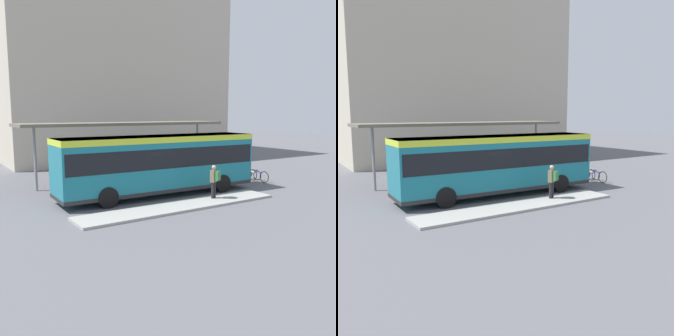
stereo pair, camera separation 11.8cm
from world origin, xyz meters
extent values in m
plane|color=#5B5B60|center=(0.00, 0.00, 0.00)|extent=(120.00, 120.00, 0.00)
cube|color=#9E9E99|center=(-0.52, -2.89, 0.06)|extent=(10.67, 1.80, 0.12)
cube|color=#197284|center=(0.00, 0.00, 1.82)|extent=(11.41, 2.82, 2.95)
cube|color=#C6DB33|center=(0.00, 0.00, 3.15)|extent=(11.43, 2.84, 0.30)
cube|color=black|center=(0.00, 0.00, 2.18)|extent=(11.19, 2.84, 1.03)
cube|color=black|center=(5.64, -0.20, 2.18)|extent=(0.16, 2.24, 1.13)
cube|color=#28282B|center=(0.00, 0.00, 0.45)|extent=(11.42, 2.83, 0.20)
cylinder|color=black|center=(3.55, 1.04, 0.51)|extent=(1.03, 0.31, 1.02)
cylinder|color=black|center=(3.47, -1.29, 0.51)|extent=(1.03, 0.31, 1.02)
cylinder|color=black|center=(-3.47, 1.29, 0.51)|extent=(1.03, 0.31, 1.02)
cylinder|color=black|center=(-3.55, -1.04, 0.51)|extent=(1.03, 0.31, 1.02)
cylinder|color=#232328|center=(1.64, -2.60, 0.54)|extent=(0.16, 0.16, 0.85)
cylinder|color=#232328|center=(1.81, -2.53, 0.54)|extent=(0.16, 0.16, 0.85)
cube|color=#7A664C|center=(1.73, -2.57, 1.29)|extent=(0.48, 0.37, 0.64)
cube|color=#337542|center=(1.81, -2.77, 1.32)|extent=(0.37, 0.31, 0.48)
sphere|color=tan|center=(1.73, -2.57, 1.74)|extent=(0.23, 0.23, 0.23)
torus|color=black|center=(7.72, -0.57, 0.38)|extent=(0.06, 0.77, 0.76)
torus|color=black|center=(7.74, 0.47, 0.38)|extent=(0.06, 0.77, 0.76)
cylinder|color=#2847AD|center=(7.73, -0.05, 0.63)|extent=(0.05, 0.81, 0.04)
cylinder|color=#2847AD|center=(7.73, 0.13, 0.57)|extent=(0.04, 0.04, 0.38)
cube|color=black|center=(7.73, 0.13, 0.75)|extent=(0.07, 0.18, 0.04)
cylinder|color=#2847AD|center=(7.72, -0.47, 0.72)|extent=(0.48, 0.04, 0.03)
torus|color=black|center=(7.98, 1.23, 0.32)|extent=(0.11, 0.65, 0.65)
torus|color=black|center=(8.07, 0.36, 0.32)|extent=(0.11, 0.65, 0.65)
cylinder|color=silver|center=(8.02, 0.79, 0.53)|extent=(0.10, 0.68, 0.04)
cylinder|color=silver|center=(8.04, 0.64, 0.48)|extent=(0.04, 0.04, 0.32)
cube|color=black|center=(8.04, 0.64, 0.64)|extent=(0.09, 0.19, 0.04)
cylinder|color=silver|center=(7.99, 1.14, 0.61)|extent=(0.48, 0.08, 0.03)
torus|color=black|center=(8.00, 1.19, 0.33)|extent=(0.12, 0.68, 0.67)
torus|color=black|center=(7.91, 2.09, 0.33)|extent=(0.12, 0.68, 0.67)
cylinder|color=red|center=(7.95, 1.64, 0.55)|extent=(0.11, 0.71, 0.04)
cylinder|color=red|center=(7.94, 1.80, 0.50)|extent=(0.04, 0.04, 0.33)
cube|color=black|center=(7.94, 1.80, 0.66)|extent=(0.09, 0.19, 0.04)
cylinder|color=red|center=(7.99, 1.28, 0.63)|extent=(0.48, 0.08, 0.03)
cube|color=#706656|center=(0.52, 4.95, 3.83)|extent=(13.93, 2.91, 0.18)
cylinder|color=gray|center=(-5.40, 4.95, 1.87)|extent=(0.16, 0.16, 3.74)
cylinder|color=gray|center=(6.44, 4.95, 1.87)|extent=(0.16, 0.16, 3.74)
cylinder|color=slate|center=(0.14, 2.26, 0.26)|extent=(0.74, 0.74, 0.52)
sphere|color=#337F38|center=(0.14, 2.26, 0.84)|extent=(0.85, 0.85, 0.85)
cube|color=#BCB29E|center=(5.81, 20.73, 8.51)|extent=(21.72, 15.69, 17.03)
camera|label=1|loc=(-10.75, -17.25, 4.53)|focal=40.00mm
camera|label=2|loc=(-10.65, -17.31, 4.53)|focal=40.00mm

